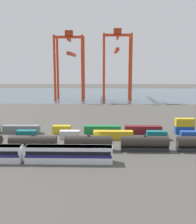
% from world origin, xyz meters
% --- Properties ---
extents(ground_plane, '(420.00, 420.00, 0.00)m').
position_xyz_m(ground_plane, '(0.00, 40.00, 0.00)').
color(ground_plane, '#4C4944').
extents(harbour_water, '(400.00, 110.00, 0.01)m').
position_xyz_m(harbour_water, '(0.00, 134.28, 0.00)').
color(harbour_water, '#475B6B').
rests_on(harbour_water, ground_plane).
extents(passenger_train, '(41.38, 3.14, 3.90)m').
position_xyz_m(passenger_train, '(-16.07, -18.32, 2.14)').
color(passenger_train, silver).
rests_on(passenger_train, ground_plane).
extents(freight_tank_row, '(71.86, 2.87, 4.33)m').
position_xyz_m(freight_tank_row, '(-1.44, -9.14, 2.04)').
color(freight_tank_row, '#232326').
rests_on(freight_tank_row, ground_plane).
extents(shipping_container_2, '(6.04, 2.44, 2.60)m').
position_xyz_m(shipping_container_2, '(-21.18, 2.35, 1.30)').
color(shipping_container_2, '#146066').
rests_on(shipping_container_2, ground_plane).
extents(shipping_container_3, '(6.04, 2.44, 2.60)m').
position_xyz_m(shipping_container_3, '(-7.88, 2.35, 1.30)').
color(shipping_container_3, silver).
rests_on(shipping_container_3, ground_plane).
extents(shipping_container_4, '(12.10, 2.44, 2.60)m').
position_xyz_m(shipping_container_4, '(5.42, 2.35, 1.30)').
color(shipping_container_4, gold).
rests_on(shipping_container_4, ground_plane).
extents(shipping_container_5, '(6.04, 2.44, 2.60)m').
position_xyz_m(shipping_container_5, '(18.72, 2.35, 1.30)').
color(shipping_container_5, '#146066').
rests_on(shipping_container_5, ground_plane).
extents(shipping_container_9, '(12.10, 2.44, 2.60)m').
position_xyz_m(shipping_container_9, '(-24.91, 9.33, 1.30)').
color(shipping_container_9, slate).
rests_on(shipping_container_9, ground_plane).
extents(shipping_container_10, '(6.04, 2.44, 2.60)m').
position_xyz_m(shipping_container_10, '(-11.40, 9.33, 1.30)').
color(shipping_container_10, gold).
rests_on(shipping_container_10, ground_plane).
extents(shipping_container_11, '(12.10, 2.44, 2.60)m').
position_xyz_m(shipping_container_11, '(2.12, 9.33, 1.30)').
color(shipping_container_11, '#197538').
rests_on(shipping_container_11, ground_plane).
extents(shipping_container_12, '(12.10, 2.44, 2.60)m').
position_xyz_m(shipping_container_12, '(15.63, 9.33, 1.30)').
color(shipping_container_12, maroon).
rests_on(shipping_container_12, ground_plane).
extents(shipping_container_13, '(6.04, 2.44, 2.60)m').
position_xyz_m(shipping_container_13, '(29.14, 9.33, 1.30)').
color(shipping_container_13, '#1C4299').
rests_on(shipping_container_13, ground_plane).
extents(shipping_container_14, '(6.04, 2.44, 2.60)m').
position_xyz_m(shipping_container_14, '(29.14, 9.33, 3.90)').
color(shipping_container_14, gold).
rests_on(shipping_container_14, shipping_container_13).
extents(gantry_crane_west, '(18.78, 40.41, 43.79)m').
position_xyz_m(gantry_crane_west, '(-19.43, 101.31, 26.45)').
color(gantry_crane_west, red).
rests_on(gantry_crane_west, ground_plane).
extents(gantry_crane_central, '(18.43, 41.42, 44.93)m').
position_xyz_m(gantry_crane_central, '(10.94, 101.48, 27.44)').
color(gantry_crane_central, red).
rests_on(gantry_crane_central, ground_plane).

